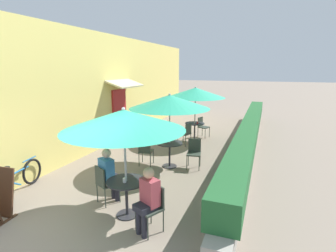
# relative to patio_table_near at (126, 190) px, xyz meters

# --- Properties ---
(ground_plane) EXTENTS (120.00, 120.00, 0.00)m
(ground_plane) POSITION_rel_patio_table_near_xyz_m (-0.76, -1.41, -0.55)
(ground_plane) COLOR gray
(cafe_facade_wall) EXTENTS (0.98, 14.30, 4.20)m
(cafe_facade_wall) POSITION_rel_patio_table_near_xyz_m (-3.30, 5.61, 1.54)
(cafe_facade_wall) COLOR #E0CC6B
(cafe_facade_wall) RESTS_ON ground_plane
(planter_hedge) EXTENTS (0.60, 13.30, 1.01)m
(planter_hedge) POSITION_rel_patio_table_near_xyz_m (1.99, 5.64, -0.02)
(planter_hedge) COLOR gray
(planter_hedge) RESTS_ON ground_plane
(patio_table_near) EXTENTS (0.79, 0.79, 0.75)m
(patio_table_near) POSITION_rel_patio_table_near_xyz_m (0.00, 0.00, 0.00)
(patio_table_near) COLOR #28282D
(patio_table_near) RESTS_ON ground_plane
(patio_umbrella_near) EXTENTS (2.36, 2.36, 2.24)m
(patio_umbrella_near) POSITION_rel_patio_table_near_xyz_m (0.00, 0.00, 1.44)
(patio_umbrella_near) COLOR #B7B7BC
(patio_umbrella_near) RESTS_ON ground_plane
(cafe_chair_near_left) EXTENTS (0.54, 0.54, 0.87)m
(cafe_chair_near_left) POSITION_rel_patio_table_near_xyz_m (0.69, -0.26, -0.04)
(cafe_chair_near_left) COLOR #384238
(cafe_chair_near_left) RESTS_ON ground_plane
(seated_patron_near_left) EXTENTS (0.47, 0.50, 1.25)m
(seated_patron_near_left) POSITION_rel_patio_table_near_xyz_m (0.64, -0.36, 0.13)
(seated_patron_near_left) COLOR #23232D
(seated_patron_near_left) RESTS_ON ground_plane
(cafe_chair_near_right) EXTENTS (0.54, 0.54, 0.87)m
(cafe_chair_near_right) POSITION_rel_patio_table_near_xyz_m (-0.69, 0.26, -0.04)
(cafe_chair_near_right) COLOR #384238
(cafe_chair_near_right) RESTS_ON ground_plane
(seated_patron_near_right) EXTENTS (0.47, 0.50, 1.25)m
(seated_patron_near_right) POSITION_rel_patio_table_near_xyz_m (-0.64, 0.36, 0.13)
(seated_patron_near_right) COLOR #23232D
(seated_patron_near_right) RESTS_ON ground_plane
(coffee_cup_near) EXTENTS (0.07, 0.07, 0.09)m
(coffee_cup_near) POSITION_rel_patio_table_near_xyz_m (0.01, -0.07, 0.25)
(coffee_cup_near) COLOR white
(coffee_cup_near) RESTS_ON patio_table_near
(patio_table_mid) EXTENTS (0.79, 0.79, 0.75)m
(patio_table_mid) POSITION_rel_patio_table_near_xyz_m (-0.14, 2.86, 0.00)
(patio_table_mid) COLOR #28282D
(patio_table_mid) RESTS_ON ground_plane
(patio_umbrella_mid) EXTENTS (2.36, 2.36, 2.24)m
(patio_umbrella_mid) POSITION_rel_patio_table_near_xyz_m (-0.14, 2.86, 1.44)
(patio_umbrella_mid) COLOR #B7B7BC
(patio_umbrella_mid) RESTS_ON ground_plane
(cafe_chair_mid_left) EXTENTS (0.46, 0.46, 0.87)m
(cafe_chair_mid_left) POSITION_rel_patio_table_near_xyz_m (0.58, 3.05, -0.04)
(cafe_chair_mid_left) COLOR #384238
(cafe_chair_mid_left) RESTS_ON ground_plane
(cafe_chair_mid_right) EXTENTS (0.46, 0.46, 0.87)m
(cafe_chair_mid_right) POSITION_rel_patio_table_near_xyz_m (-0.85, 2.66, -0.04)
(cafe_chair_mid_right) COLOR #384238
(cafe_chair_mid_right) RESTS_ON ground_plane
(coffee_cup_mid) EXTENTS (0.07, 0.07, 0.09)m
(coffee_cup_mid) POSITION_rel_patio_table_near_xyz_m (-0.28, 2.96, 0.25)
(coffee_cup_mid) COLOR white
(coffee_cup_mid) RESTS_ON patio_table_mid
(patio_table_far) EXTENTS (0.79, 0.79, 0.75)m
(patio_table_far) POSITION_rel_patio_table_near_xyz_m (-0.17, 5.91, 0.00)
(patio_table_far) COLOR #28282D
(patio_table_far) RESTS_ON ground_plane
(patio_umbrella_far) EXTENTS (2.36, 2.36, 2.24)m
(patio_umbrella_far) POSITION_rel_patio_table_near_xyz_m (-0.17, 5.91, 1.44)
(patio_umbrella_far) COLOR #B7B7BC
(patio_umbrella_far) RESTS_ON ground_plane
(cafe_chair_far_left) EXTENTS (0.50, 0.50, 0.87)m
(cafe_chair_far_left) POSITION_rel_patio_table_near_xyz_m (-0.03, 6.64, -0.04)
(cafe_chair_far_left) COLOR #384238
(cafe_chair_far_left) RESTS_ON ground_plane
(cafe_chair_far_right) EXTENTS (0.50, 0.50, 0.87)m
(cafe_chair_far_right) POSITION_rel_patio_table_near_xyz_m (-0.32, 5.19, -0.04)
(cafe_chair_far_right) COLOR #384238
(cafe_chair_far_right) RESTS_ON ground_plane
(coffee_cup_far) EXTENTS (0.07, 0.07, 0.09)m
(coffee_cup_far) POSITION_rel_patio_table_near_xyz_m (-0.04, 5.83, 0.25)
(coffee_cup_far) COLOR #B73D3D
(coffee_cup_far) RESTS_ON patio_table_far
(bicycle_leaning) EXTENTS (0.35, 1.73, 0.76)m
(bicycle_leaning) POSITION_rel_patio_table_near_xyz_m (-2.96, -0.07, -0.20)
(bicycle_leaning) COLOR black
(bicycle_leaning) RESTS_ON ground_plane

